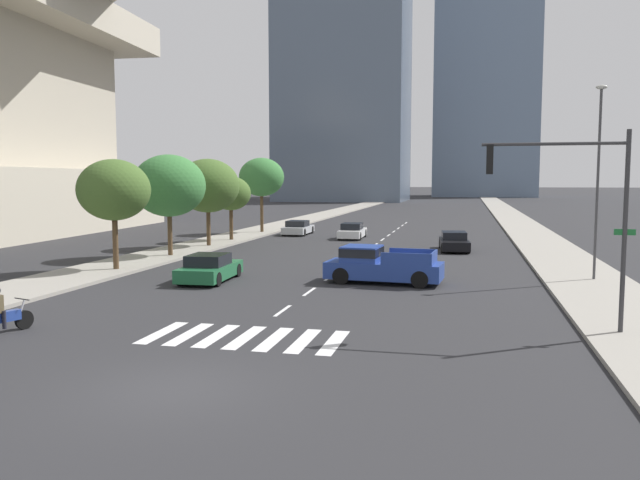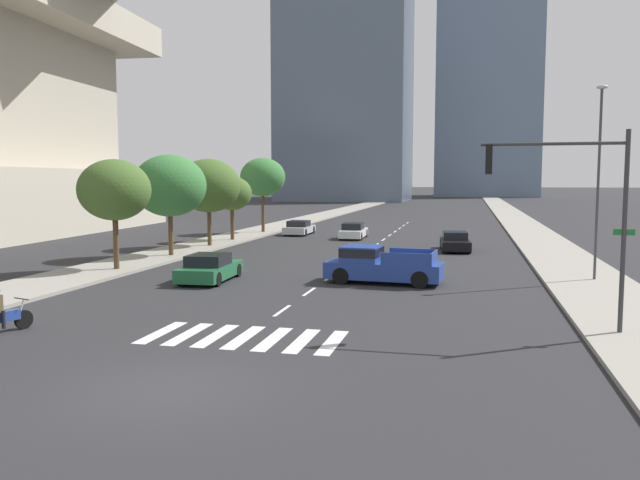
{
  "view_description": "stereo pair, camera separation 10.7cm",
  "coord_description": "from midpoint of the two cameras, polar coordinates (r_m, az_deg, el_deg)",
  "views": [
    {
      "loc": [
        6.35,
        -12.85,
        4.69
      ],
      "look_at": [
        0.0,
        14.82,
        2.0
      ],
      "focal_mm": 35.77,
      "sensor_mm": 36.0,
      "label": 1
    },
    {
      "loc": [
        6.46,
        -12.83,
        4.69
      ],
      "look_at": [
        0.0,
        14.82,
        2.0
      ],
      "focal_mm": 35.77,
      "sensor_mm": 36.0,
      "label": 2
    }
  ],
  "objects": [
    {
      "name": "sedan_green_1",
      "position": [
        30.0,
        -9.96,
        -2.53
      ],
      "size": [
        2.1,
        4.37,
        1.27
      ],
      "rotation": [
        0.0,
        0.0,
        1.62
      ],
      "color": "#1E6038",
      "rests_on": "ground"
    },
    {
      "name": "motorcycle_lead",
      "position": [
        21.78,
        -26.85,
        -6.05
      ],
      "size": [
        0.94,
        2.11,
        1.49
      ],
      "rotation": [
        0.0,
        0.0,
        1.27
      ],
      "color": "black",
      "rests_on": "ground"
    },
    {
      "name": "crosswalk_near",
      "position": [
        19.37,
        -6.87,
        -8.63
      ],
      "size": [
        5.85,
        2.87,
        0.01
      ],
      "color": "silver",
      "rests_on": "ground"
    },
    {
      "name": "office_tower_center_skyline",
      "position": [
        189.36,
        14.63,
        14.93
      ],
      "size": [
        27.62,
        23.48,
        84.6
      ],
      "color": "slate",
      "rests_on": "ground"
    },
    {
      "name": "street_tree_nearest",
      "position": [
        33.95,
        -18.05,
        4.26
      ],
      "size": [
        3.66,
        3.66,
        5.58
      ],
      "color": "#4C3823",
      "rests_on": "sidewalk_west"
    },
    {
      "name": "sedan_white_0",
      "position": [
        50.99,
        2.85,
        0.78
      ],
      "size": [
        1.87,
        4.53,
        1.25
      ],
      "rotation": [
        0.0,
        0.0,
        1.59
      ],
      "color": "silver",
      "rests_on": "ground"
    },
    {
      "name": "traffic_signal_near",
      "position": [
        20.49,
        21.44,
        3.82
      ],
      "size": [
        4.46,
        0.28,
        6.01
      ],
      "rotation": [
        0.0,
        0.0,
        3.14
      ],
      "color": "#333335",
      "rests_on": "sidewalk_east"
    },
    {
      "name": "street_tree_second",
      "position": [
        39.35,
        -13.44,
        4.74
      ],
      "size": [
        4.38,
        4.38,
        6.05
      ],
      "color": "#4C3823",
      "rests_on": "sidewalk_west"
    },
    {
      "name": "office_tower_left_skyline",
      "position": [
        148.38,
        2.21,
        19.32
      ],
      "size": [
        27.57,
        24.08,
        88.16
      ],
      "color": "slate",
      "rests_on": "ground"
    },
    {
      "name": "pickup_truck",
      "position": [
        29.15,
        5.14,
        -2.26
      ],
      "size": [
        5.36,
        2.44,
        1.67
      ],
      "rotation": [
        0.0,
        0.0,
        3.06
      ],
      "color": "navy",
      "rests_on": "ground"
    },
    {
      "name": "street_tree_fourth",
      "position": [
        48.81,
        -8.04,
        4.14
      ],
      "size": [
        3.03,
        3.03,
        4.8
      ],
      "color": "#4C3823",
      "rests_on": "sidewalk_west"
    },
    {
      "name": "lane_divider_center",
      "position": [
        46.35,
        4.92,
        -0.41
      ],
      "size": [
        0.14,
        50.0,
        0.01
      ],
      "color": "silver",
      "rests_on": "ground"
    },
    {
      "name": "sidewalk_west",
      "position": [
        46.8,
        -10.09,
        -0.33
      ],
      "size": [
        4.0,
        260.0,
        0.15
      ],
      "primitive_type": "cube",
      "color": "gray",
      "rests_on": "ground"
    },
    {
      "name": "sedan_black_3",
      "position": [
        43.17,
        11.83,
        -0.17
      ],
      "size": [
        2.16,
        4.65,
        1.25
      ],
      "rotation": [
        0.0,
        0.0,
        -1.48
      ],
      "color": "black",
      "rests_on": "ground"
    },
    {
      "name": "sidewalk_east",
      "position": [
        43.43,
        20.04,
        -1.02
      ],
      "size": [
        4.0,
        260.0,
        0.15
      ],
      "primitive_type": "cube",
      "color": "gray",
      "rests_on": "ground"
    },
    {
      "name": "sedan_silver_2",
      "position": [
        54.52,
        -2.04,
        1.07
      ],
      "size": [
        1.98,
        4.36,
        1.22
      ],
      "rotation": [
        0.0,
        0.0,
        1.58
      ],
      "color": "#B7BABF",
      "rests_on": "ground"
    },
    {
      "name": "ground_plane",
      "position": [
        15.1,
        -13.23,
        -12.84
      ],
      "size": [
        800.0,
        800.0,
        0.0
      ],
      "primitive_type": "plane",
      "color": "#28282B"
    },
    {
      "name": "street_tree_third",
      "position": [
        44.73,
        -10.07,
        4.8
      ],
      "size": [
        4.35,
        4.35,
        5.98
      ],
      "color": "#4C3823",
      "rests_on": "sidewalk_west"
    },
    {
      "name": "street_lamp_east",
      "position": [
        31.53,
        23.54,
        5.79
      ],
      "size": [
        0.5,
        0.24,
        8.76
      ],
      "color": "#3F3F42",
      "rests_on": "sidewalk_east"
    },
    {
      "name": "street_tree_fifth",
      "position": [
        55.83,
        -5.31,
        5.61
      ],
      "size": [
        3.93,
        3.93,
        6.44
      ],
      "color": "#4C3823",
      "rests_on": "sidewalk_west"
    }
  ]
}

